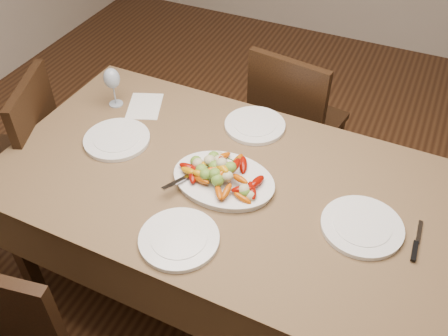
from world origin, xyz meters
name	(u,v)px	position (x,y,z in m)	size (l,w,h in m)	color
floor	(228,326)	(0.00, 0.00, 0.00)	(6.00, 6.00, 0.00)	#3E2312
dining_table	(224,240)	(-0.11, 0.18, 0.38)	(1.84, 1.04, 0.76)	brown
chair_far	(298,121)	(-0.05, 1.04, 0.47)	(0.42, 0.42, 0.95)	black
chair_left	(11,164)	(-1.24, 0.11, 0.47)	(0.42, 0.42, 0.95)	black
serving_platter	(224,181)	(-0.10, 0.16, 0.77)	(0.40, 0.30, 0.02)	white
roasted_vegetables	(224,171)	(-0.10, 0.16, 0.83)	(0.33, 0.22, 0.09)	#720902
serving_spoon	(204,175)	(-0.16, 0.12, 0.81)	(0.28, 0.06, 0.03)	#9EA0A8
plate_left	(117,139)	(-0.63, 0.21, 0.77)	(0.29, 0.29, 0.02)	white
plate_right	(362,227)	(0.45, 0.16, 0.77)	(0.30, 0.30, 0.02)	white
plate_far	(255,125)	(-0.12, 0.55, 0.77)	(0.27, 0.27, 0.02)	white
plate_near	(179,239)	(-0.12, -0.17, 0.77)	(0.29, 0.29, 0.02)	white
wine_glass	(113,86)	(-0.79, 0.44, 0.86)	(0.08, 0.08, 0.20)	#8C99A5
menu_card	(145,106)	(-0.65, 0.48, 0.76)	(0.15, 0.21, 0.00)	silver
table_knife	(416,243)	(0.64, 0.17, 0.76)	(0.02, 0.20, 0.01)	#9EA0A8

